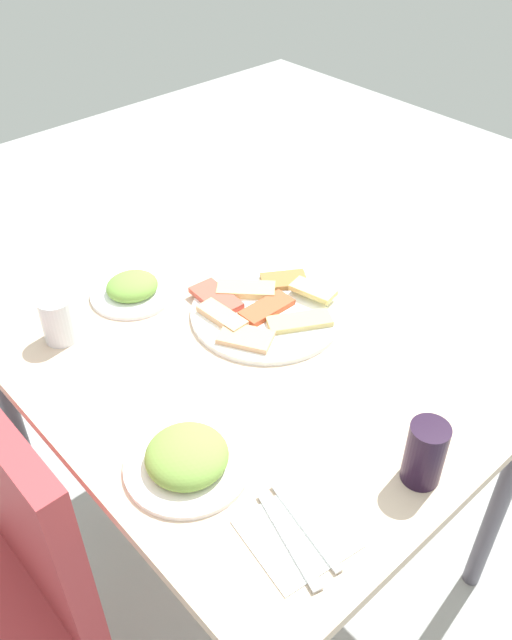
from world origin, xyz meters
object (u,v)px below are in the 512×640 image
at_px(salad_plate_greens, 187,459).
at_px(fork, 305,525).
at_px(paper_napkin, 297,533).
at_px(pide_platter, 264,310).
at_px(soda_can, 425,453).
at_px(salad_plate_rice, 132,289).
at_px(drinking_glass, 58,319).
at_px(dining_table, 249,373).
at_px(spoon, 289,539).

relative_size(salad_plate_greens, fork, 1.20).
bearing_deg(salad_plate_greens, paper_napkin, -168.07).
height_order(pide_platter, soda_can, soda_can).
distance_m(salad_plate_rice, drinking_glass, 0.20).
bearing_deg(drinking_glass, salad_plate_rice, -82.04).
relative_size(salad_plate_greens, soda_can, 1.80).
relative_size(pide_platter, drinking_glass, 3.29).
bearing_deg(dining_table, salad_plate_rice, 15.60).
bearing_deg(salad_plate_greens, soda_can, -135.28).
xyz_separation_m(pide_platter, salad_plate_rice, (0.25, 0.17, 0.01)).
relative_size(pide_platter, fork, 1.83).
bearing_deg(soda_can, spoon, 76.23).
bearing_deg(spoon, dining_table, -17.60).
bearing_deg(soda_can, dining_table, -1.92).
bearing_deg(salad_plate_greens, dining_table, -59.53).
xyz_separation_m(salad_plate_greens, soda_can, (-0.28, -0.28, 0.04)).
xyz_separation_m(soda_can, paper_napkin, (0.06, 0.23, -0.06)).
xyz_separation_m(soda_can, fork, (0.06, 0.21, -0.06)).
bearing_deg(drinking_glass, dining_table, -134.28).
bearing_deg(salad_plate_greens, pide_platter, -59.88).
height_order(salad_plate_rice, fork, salad_plate_rice).
xyz_separation_m(soda_can, drinking_glass, (0.72, 0.27, -0.01)).
relative_size(fork, spoon, 0.99).
relative_size(salad_plate_greens, drinking_glass, 2.15).
xyz_separation_m(dining_table, salad_plate_rice, (0.30, 0.08, 0.10)).
bearing_deg(drinking_glass, salad_plate_greens, 178.57).
xyz_separation_m(dining_table, fork, (-0.39, 0.23, 0.09)).
distance_m(soda_can, fork, 0.23).
distance_m(dining_table, salad_plate_greens, 0.36).
xyz_separation_m(paper_napkin, spoon, (0.00, 0.02, 0.00)).
bearing_deg(pide_platter, dining_table, 119.00).
bearing_deg(paper_napkin, dining_table, -32.19).
relative_size(pide_platter, salad_plate_rice, 1.73).
bearing_deg(paper_napkin, soda_can, -104.80).
bearing_deg(soda_can, pide_platter, -11.81).
height_order(salad_plate_greens, fork, salad_plate_greens).
relative_size(pide_platter, soda_can, 2.75).
height_order(paper_napkin, fork, fork).
bearing_deg(dining_table, salad_plate_greens, 120.47).
bearing_deg(drinking_glass, fork, -175.43).
distance_m(salad_plate_rice, spoon, 0.71).
distance_m(pide_platter, salad_plate_greens, 0.44).
distance_m(salad_plate_greens, salad_plate_rice, 0.52).
bearing_deg(spoon, paper_napkin, -73.55).
bearing_deg(salad_plate_rice, soda_can, -174.76).
bearing_deg(paper_napkin, salad_plate_rice, -13.15).
height_order(dining_table, salad_plate_rice, salad_plate_rice).
bearing_deg(dining_table, pide_platter, -61.00).
bearing_deg(dining_table, paper_napkin, 147.81).
distance_m(pide_platter, salad_plate_rice, 0.31).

